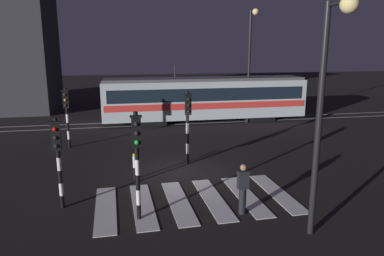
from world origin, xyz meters
name	(u,v)px	position (x,y,z in m)	size (l,w,h in m)	color
ground_plane	(181,172)	(0.00, 0.00, 0.00)	(120.00, 120.00, 0.00)	black
rail_near	(158,125)	(0.00, 10.02, 0.01)	(80.00, 0.12, 0.03)	#59595E
rail_far	(156,121)	(0.00, 11.46, 0.01)	(80.00, 0.12, 0.03)	#59595E
crosswalk_zebra	(196,200)	(0.00, -3.10, 0.01)	(7.11, 3.95, 0.02)	silver
traffic_light_corner_far_left	(66,109)	(-5.38, 5.06, 2.16)	(0.36, 0.42, 3.28)	black
traffic_light_corner_near_left	(57,150)	(-4.61, -2.87, 2.08)	(0.36, 0.42, 3.15)	black
traffic_light_median_centre	(188,117)	(0.50, 1.04, 2.27)	(0.36, 0.42, 3.43)	black
traffic_light_kerb_mid_left	(137,151)	(-2.08, -4.23, 2.31)	(0.36, 0.42, 3.50)	black
street_lamp_trackside_right	(251,54)	(6.58, 9.47, 4.96)	(0.44, 1.21, 7.94)	black
street_lamp_near_kerb	(327,92)	(2.86, -6.30, 4.23)	(0.44, 1.21, 6.60)	black
tram	(205,98)	(3.63, 10.74, 1.75)	(15.03, 2.58, 4.15)	#B2BCC1
pedestrian_waiting_at_kerb	(243,189)	(1.30, -4.40, 0.88)	(0.36, 0.24, 1.71)	black
bollard_island_edge	(134,166)	(-2.06, -0.47, 0.56)	(0.12, 0.12, 1.11)	black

